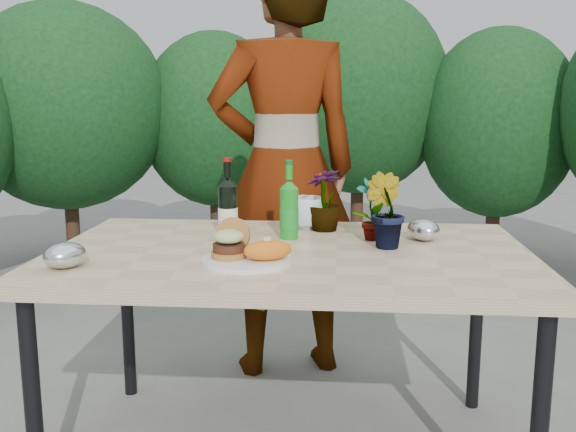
# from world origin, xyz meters

# --- Properties ---
(patio_table) EXTENTS (1.60, 1.00, 0.75)m
(patio_table) POSITION_xyz_m (0.00, 0.00, 0.69)
(patio_table) COLOR #CCB188
(patio_table) RESTS_ON ground
(shrub_hedge) EXTENTS (6.96, 5.10, 2.05)m
(shrub_hedge) POSITION_xyz_m (0.18, 1.66, 1.12)
(shrub_hedge) COLOR #382316
(shrub_hedge) RESTS_ON ground
(dinner_plate) EXTENTS (0.28, 0.28, 0.01)m
(dinner_plate) POSITION_xyz_m (-0.12, -0.18, 0.76)
(dinner_plate) COLOR white
(dinner_plate) RESTS_ON patio_table
(burger_stack) EXTENTS (0.11, 0.16, 0.11)m
(burger_stack) POSITION_xyz_m (-0.17, -0.16, 0.81)
(burger_stack) COLOR #B7722D
(burger_stack) RESTS_ON dinner_plate
(sweet_potato) EXTENTS (0.17, 0.12, 0.06)m
(sweet_potato) POSITION_xyz_m (-0.05, -0.20, 0.80)
(sweet_potato) COLOR orange
(sweet_potato) RESTS_ON dinner_plate
(grilled_veg) EXTENTS (0.08, 0.05, 0.03)m
(grilled_veg) POSITION_xyz_m (-0.10, -0.09, 0.78)
(grilled_veg) COLOR olive
(grilled_veg) RESTS_ON dinner_plate
(wine_bottle) EXTENTS (0.07, 0.07, 0.29)m
(wine_bottle) POSITION_xyz_m (-0.23, 0.14, 0.86)
(wine_bottle) COLOR black
(wine_bottle) RESTS_ON patio_table
(sparkling_water) EXTENTS (0.07, 0.07, 0.28)m
(sparkling_water) POSITION_xyz_m (-0.02, 0.17, 0.85)
(sparkling_water) COLOR #198B1E
(sparkling_water) RESTS_ON patio_table
(plastic_cup) EXTENTS (0.07, 0.07, 0.09)m
(plastic_cup) POSITION_xyz_m (-0.20, 0.01, 0.80)
(plastic_cup) COLOR silver
(plastic_cup) RESTS_ON patio_table
(seedling_left) EXTENTS (0.14, 0.14, 0.22)m
(seedling_left) POSITION_xyz_m (0.28, 0.17, 0.86)
(seedling_left) COLOR #23551D
(seedling_left) RESTS_ON patio_table
(seedling_mid) EXTENTS (0.18, 0.18, 0.25)m
(seedling_mid) POSITION_xyz_m (0.32, 0.06, 0.88)
(seedling_mid) COLOR #1F501B
(seedling_mid) RESTS_ON patio_table
(seedling_right) EXTENTS (0.18, 0.18, 0.24)m
(seedling_right) POSITION_xyz_m (0.11, 0.33, 0.87)
(seedling_right) COLOR #306021
(seedling_right) RESTS_ON patio_table
(blue_bowl) EXTENTS (0.18, 0.18, 0.12)m
(blue_bowl) POSITION_xyz_m (0.04, 0.37, 0.81)
(blue_bowl) COLOR white
(blue_bowl) RESTS_ON patio_table
(foil_packet_left) EXTENTS (0.16, 0.17, 0.08)m
(foil_packet_left) POSITION_xyz_m (-0.65, -0.29, 0.79)
(foil_packet_left) COLOR silver
(foil_packet_left) RESTS_ON patio_table
(foil_packet_right) EXTENTS (0.16, 0.17, 0.08)m
(foil_packet_right) POSITION_xyz_m (0.46, 0.18, 0.79)
(foil_packet_right) COLOR silver
(foil_packet_right) RESTS_ON patio_table
(person) EXTENTS (0.79, 0.63, 1.87)m
(person) POSITION_xyz_m (-0.08, 0.75, 0.94)
(person) COLOR #9E654F
(person) RESTS_ON ground
(terracotta_pot) EXTENTS (0.17, 0.17, 0.14)m
(terracotta_pot) POSITION_xyz_m (-1.52, 1.79, 0.07)
(terracotta_pot) COLOR #B8592F
(terracotta_pot) RESTS_ON ground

